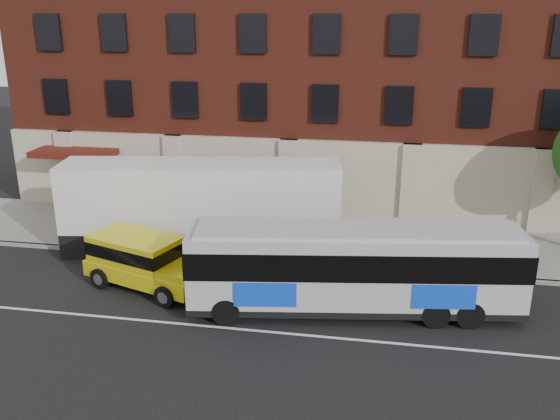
% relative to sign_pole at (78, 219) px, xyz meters
% --- Properties ---
extents(ground, '(120.00, 120.00, 0.00)m').
position_rel_sign_pole_xyz_m(ground, '(8.50, -6.15, -1.45)').
color(ground, black).
rests_on(ground, ground).
extents(sidewalk, '(60.00, 6.00, 0.15)m').
position_rel_sign_pole_xyz_m(sidewalk, '(8.50, 2.85, -1.38)').
color(sidewalk, gray).
rests_on(sidewalk, ground).
extents(kerb, '(60.00, 0.25, 0.15)m').
position_rel_sign_pole_xyz_m(kerb, '(8.50, -0.15, -1.38)').
color(kerb, gray).
rests_on(kerb, ground).
extents(lane_line, '(60.00, 0.12, 0.01)m').
position_rel_sign_pole_xyz_m(lane_line, '(8.50, -5.65, -1.45)').
color(lane_line, silver).
rests_on(lane_line, ground).
extents(building, '(30.00, 12.10, 15.00)m').
position_rel_sign_pole_xyz_m(building, '(8.49, 10.77, 6.13)').
color(building, maroon).
rests_on(building, sidewalk).
extents(sign_pole, '(0.30, 0.20, 2.50)m').
position_rel_sign_pole_xyz_m(sign_pole, '(0.00, 0.00, 0.00)').
color(sign_pole, slate).
rests_on(sign_pole, ground).
extents(city_bus, '(11.80, 4.15, 3.17)m').
position_rel_sign_pole_xyz_m(city_bus, '(12.37, -3.66, 0.30)').
color(city_bus, '#ADAFB7').
rests_on(city_bus, ground).
extents(yellow_suv, '(5.35, 3.53, 1.99)m').
position_rel_sign_pole_xyz_m(yellow_suv, '(4.27, -3.01, -0.31)').
color(yellow_suv, '#D2C110').
rests_on(yellow_suv, ground).
extents(shipping_container, '(12.24, 4.30, 4.00)m').
position_rel_sign_pole_xyz_m(shipping_container, '(5.43, 0.89, 0.53)').
color(shipping_container, black).
rests_on(shipping_container, ground).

